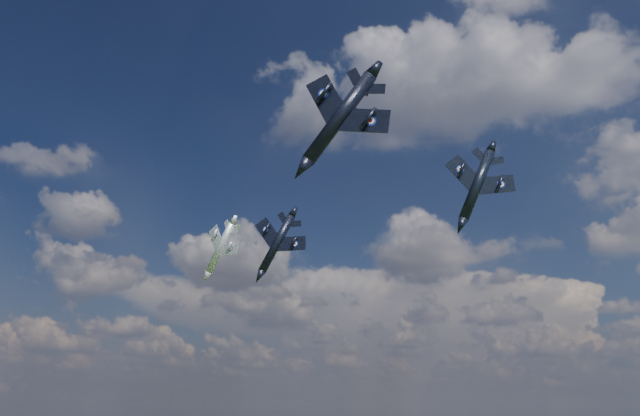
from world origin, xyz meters
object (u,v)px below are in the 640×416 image
at_px(jet_right_navy, 340,118).
at_px(jet_left_silver, 220,248).
at_px(jet_high_navy, 477,185).
at_px(jet_lead_navy, 277,243).

bearing_deg(jet_right_navy, jet_left_silver, 124.02).
bearing_deg(jet_right_navy, jet_high_navy, 64.88).
xyz_separation_m(jet_lead_navy, jet_right_navy, (20.30, -27.93, 4.16)).
relative_size(jet_high_navy, jet_left_silver, 1.13).
relative_size(jet_lead_navy, jet_high_navy, 0.86).
bearing_deg(jet_high_navy, jet_right_navy, -123.41).
bearing_deg(jet_left_silver, jet_high_navy, 8.33).
height_order(jet_lead_navy, jet_left_silver, jet_left_silver).
bearing_deg(jet_lead_navy, jet_left_silver, 135.47).
xyz_separation_m(jet_right_navy, jet_high_navy, (8.72, 30.94, 2.05)).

